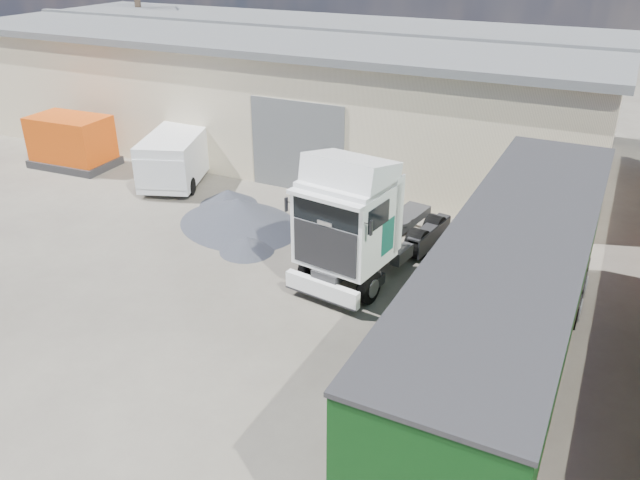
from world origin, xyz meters
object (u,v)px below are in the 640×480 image
at_px(box_trailer, 512,294).
at_px(orange_skip, 72,145).
at_px(panel_van, 178,156).
at_px(tractor_unit, 360,225).

distance_m(box_trailer, orange_skip, 21.20).
bearing_deg(orange_skip, panel_van, 3.00).
height_order(box_trailer, orange_skip, box_trailer).
bearing_deg(tractor_unit, panel_van, 165.09).
xyz_separation_m(tractor_unit, panel_van, (-9.85, 4.18, -0.65)).
height_order(tractor_unit, orange_skip, tractor_unit).
height_order(panel_van, orange_skip, orange_skip).
relative_size(panel_van, orange_skip, 1.47).
relative_size(tractor_unit, orange_skip, 1.73).
bearing_deg(box_trailer, orange_skip, 161.31).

